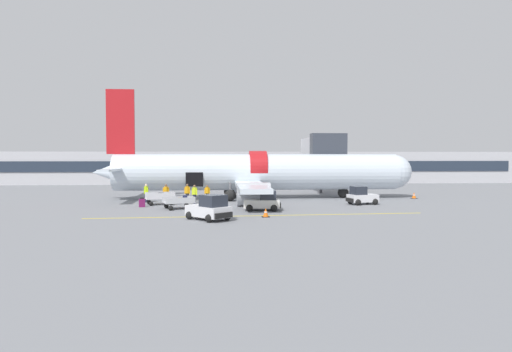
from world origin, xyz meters
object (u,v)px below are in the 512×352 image
object	(u,v)px
baggage_cart_loading	(161,198)
ground_crew_helper	(207,193)
ground_crew_loader_a	(187,193)
baggage_tug_mid	(361,197)
ground_crew_driver	(195,194)
baggage_cart_queued	(180,203)
airplane	(254,173)
ground_crew_loader_b	(166,193)
baggage_tug_rear	(210,209)
ground_crew_supervisor	(146,193)
baggage_tug_lead	(264,202)
suitcase_on_tarmac_upright	(142,203)

from	to	relation	value
baggage_cart_loading	ground_crew_helper	bearing A→B (deg)	34.75
baggage_cart_loading	ground_crew_loader_a	world-z (taller)	ground_crew_loader_a
baggage_tug_mid	ground_crew_driver	world-z (taller)	ground_crew_driver
baggage_tug_mid	baggage_cart_queued	distance (m)	16.29
airplane	baggage_cart_loading	size ratio (longest dim) A/B	9.36
airplane	ground_crew_loader_b	bearing A→B (deg)	-160.85
baggage_tug_rear	ground_crew_supervisor	bearing A→B (deg)	116.58
airplane	baggage_cart_loading	distance (m)	10.47
baggage_cart_queued	airplane	bearing A→B (deg)	52.31
baggage_tug_mid	ground_crew_supervisor	world-z (taller)	ground_crew_supervisor
baggage_tug_lead	baggage_cart_loading	xyz separation A→B (m)	(-8.84, 5.08, -0.14)
baggage_tug_mid	ground_crew_loader_a	xyz separation A→B (m)	(-15.96, 3.50, 0.21)
ground_crew_supervisor	ground_crew_helper	bearing A→B (deg)	6.28
baggage_tug_rear	ground_crew_loader_a	world-z (taller)	baggage_tug_rear
baggage_tug_mid	ground_crew_supervisor	size ratio (longest dim) A/B	1.66
baggage_tug_lead	baggage_cart_queued	world-z (taller)	baggage_tug_lead
baggage_tug_rear	ground_crew_loader_b	xyz separation A→B (m)	(-4.42, 12.61, 0.14)
baggage_cart_queued	ground_crew_loader_b	size ratio (longest dim) A/B	2.03
baggage_cart_queued	ground_crew_supervisor	size ratio (longest dim) A/B	1.99
airplane	suitcase_on_tarmac_upright	size ratio (longest dim) A/B	39.58
baggage_tug_mid	ground_crew_helper	xyz separation A→B (m)	(-14.08, 4.06, 0.14)
airplane	baggage_cart_loading	world-z (taller)	airplane
baggage_tug_mid	ground_crew_helper	size ratio (longest dim) A/B	1.83
baggage_tug_lead	ground_crew_loader_b	world-z (taller)	ground_crew_loader_b
baggage_tug_mid	ground_crew_loader_a	distance (m)	16.34
baggage_cart_queued	ground_crew_helper	xyz separation A→B (m)	(2.05, 6.34, 0.31)
baggage_cart_loading	ground_crew_helper	size ratio (longest dim) A/B	2.22
ground_crew_supervisor	airplane	bearing A→B (deg)	16.25
ground_crew_loader_b	ground_crew_driver	size ratio (longest dim) A/B	1.00
baggage_cart_queued	baggage_tug_rear	bearing A→B (deg)	-69.31
baggage_tug_lead	ground_crew_supervisor	world-z (taller)	ground_crew_supervisor
airplane	ground_crew_helper	bearing A→B (deg)	-152.85
baggage_tug_lead	baggage_tug_mid	size ratio (longest dim) A/B	1.08
ground_crew_loader_a	suitcase_on_tarmac_upright	size ratio (longest dim) A/B	2.07
baggage_cart_queued	ground_crew_helper	bearing A→B (deg)	72.05
baggage_cart_loading	suitcase_on_tarmac_upright	bearing A→B (deg)	-125.81
ground_crew_driver	ground_crew_supervisor	distance (m)	4.84
ground_crew_loader_b	ground_crew_helper	xyz separation A→B (m)	(3.90, 0.57, -0.07)
baggage_tug_rear	baggage_cart_loading	distance (m)	11.33
baggage_tug_mid	baggage_tug_rear	size ratio (longest dim) A/B	0.82
baggage_tug_rear	ground_crew_driver	size ratio (longest dim) A/B	2.05
ground_crew_supervisor	baggage_tug_rear	bearing A→B (deg)	-63.42
ground_crew_helper	suitcase_on_tarmac_upright	distance (m)	7.24
ground_crew_supervisor	suitcase_on_tarmac_upright	world-z (taller)	ground_crew_supervisor
baggage_tug_lead	ground_crew_helper	bearing A→B (deg)	120.97
baggage_cart_queued	ground_crew_driver	xyz separation A→B (m)	(0.94, 4.33, 0.38)
airplane	ground_crew_loader_b	xyz separation A→B (m)	(-8.61, -2.99, -1.77)
ground_crew_driver	ground_crew_helper	bearing A→B (deg)	61.08
airplane	baggage_tug_mid	xyz separation A→B (m)	(9.36, -6.47, -1.98)
baggage_tug_mid	ground_crew_supervisor	bearing A→B (deg)	170.20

